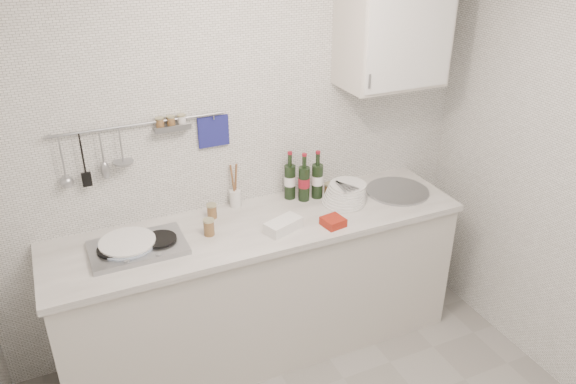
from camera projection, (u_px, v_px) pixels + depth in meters
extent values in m
cube|color=silver|center=(240.00, 152.00, 3.34)|extent=(3.00, 0.02, 2.50)
cube|color=beige|center=(262.00, 290.00, 3.47)|extent=(2.40, 0.60, 0.88)
cube|color=silver|center=(260.00, 226.00, 3.26)|extent=(2.44, 0.64, 0.04)
cube|color=black|center=(262.00, 336.00, 3.66)|extent=(2.34, 0.52, 0.10)
cube|color=#93969B|center=(138.00, 248.00, 2.99)|extent=(0.50, 0.32, 0.03)
cylinder|color=black|center=(114.00, 249.00, 2.93)|extent=(0.18, 0.18, 0.01)
cylinder|color=black|center=(160.00, 239.00, 3.02)|extent=(0.18, 0.18, 0.01)
cylinder|color=#93969B|center=(397.00, 191.00, 3.60)|extent=(0.40, 0.40, 0.02)
cylinder|color=#93969B|center=(397.00, 199.00, 3.62)|extent=(0.34, 0.34, 0.10)
cylinder|color=#93969B|center=(138.00, 124.00, 2.99)|extent=(0.95, 0.02, 0.02)
cube|color=navy|center=(213.00, 131.00, 3.20)|extent=(0.18, 0.02, 0.18)
cube|color=beige|center=(393.00, 25.00, 3.21)|extent=(0.60, 0.35, 0.70)
cube|color=white|center=(412.00, 31.00, 3.07)|extent=(0.56, 0.01, 0.66)
cylinder|color=#93969B|center=(370.00, 81.00, 3.08)|extent=(0.01, 0.01, 0.08)
cylinder|color=#44689A|center=(125.00, 250.00, 2.98)|extent=(0.32, 0.32, 0.01)
cylinder|color=#44689A|center=(126.00, 247.00, 2.98)|extent=(0.31, 0.31, 0.01)
cylinder|color=#44689A|center=(126.00, 245.00, 2.98)|extent=(0.30, 0.30, 0.01)
cylinder|color=#44689A|center=(127.00, 242.00, 2.98)|extent=(0.30, 0.30, 0.01)
cylinder|color=white|center=(343.00, 202.00, 3.46)|extent=(0.27, 0.27, 0.01)
cylinder|color=white|center=(344.00, 199.00, 3.46)|extent=(0.26, 0.26, 0.01)
cylinder|color=white|center=(345.00, 197.00, 3.46)|extent=(0.26, 0.26, 0.01)
cylinder|color=white|center=(345.00, 195.00, 3.46)|extent=(0.25, 0.25, 0.01)
cylinder|color=white|center=(346.00, 192.00, 3.46)|extent=(0.24, 0.24, 0.01)
cylinder|color=white|center=(347.00, 190.00, 3.46)|extent=(0.24, 0.24, 0.01)
cylinder|color=white|center=(347.00, 187.00, 3.46)|extent=(0.23, 0.23, 0.01)
cylinder|color=white|center=(348.00, 185.00, 3.46)|extent=(0.23, 0.23, 0.01)
cube|color=white|center=(283.00, 225.00, 3.16)|extent=(0.24, 0.17, 0.06)
cube|color=#AE2E13|center=(333.00, 222.00, 3.21)|extent=(0.13, 0.13, 0.05)
cylinder|color=white|center=(235.00, 198.00, 3.41)|extent=(0.07, 0.07, 0.10)
cylinder|color=brown|center=(236.00, 179.00, 3.35)|extent=(0.02, 0.05, 0.21)
cylinder|color=brown|center=(233.00, 180.00, 3.36)|extent=(0.03, 0.04, 0.19)
cylinder|color=brown|center=(212.00, 212.00, 3.29)|extent=(0.06, 0.06, 0.08)
cylinder|color=tan|center=(212.00, 205.00, 3.27)|extent=(0.06, 0.06, 0.01)
cylinder|color=brown|center=(329.00, 189.00, 3.57)|extent=(0.06, 0.06, 0.06)
cylinder|color=tan|center=(329.00, 184.00, 3.55)|extent=(0.07, 0.07, 0.01)
cylinder|color=brown|center=(334.00, 191.00, 3.54)|extent=(0.06, 0.06, 0.06)
cylinder|color=tan|center=(334.00, 186.00, 3.53)|extent=(0.07, 0.07, 0.01)
cylinder|color=brown|center=(209.00, 228.00, 3.11)|extent=(0.06, 0.06, 0.09)
cylinder|color=tan|center=(208.00, 220.00, 3.09)|extent=(0.06, 0.06, 0.01)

